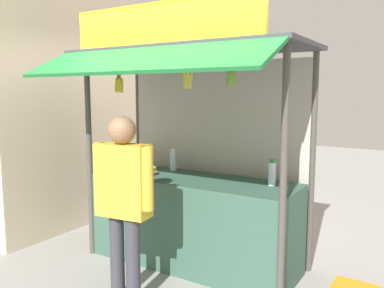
{
  "coord_description": "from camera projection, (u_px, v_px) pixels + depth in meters",
  "views": [
    {
      "loc": [
        2.09,
        -3.34,
        1.76
      ],
      "look_at": [
        0.0,
        0.0,
        1.25
      ],
      "focal_mm": 37.26,
      "sensor_mm": 36.0,
      "label": 1
    }
  ],
  "objects": [
    {
      "name": "water_bottle_mid_left",
      "position": [
        272.0,
        173.0,
        3.7
      ],
      "size": [
        0.07,
        0.07,
        0.25
      ],
      "color": "silver",
      "rests_on": "stall_counter"
    },
    {
      "name": "banana_bunch_leftmost",
      "position": [
        231.0,
        78.0,
        3.16
      ],
      "size": [
        0.09,
        0.09,
        0.24
      ],
      "color": "#332D23"
    },
    {
      "name": "ground_plane",
      "position": [
        192.0,
        263.0,
        4.13
      ],
      "size": [
        20.0,
        20.0,
        0.0
      ],
      "primitive_type": "plane",
      "color": "gray"
    },
    {
      "name": "water_bottle_mid_right",
      "position": [
        139.0,
        158.0,
        4.49
      ],
      "size": [
        0.07,
        0.07,
        0.26
      ],
      "color": "silver",
      "rests_on": "stall_counter"
    },
    {
      "name": "vendor_person",
      "position": [
        124.0,
        193.0,
        3.25
      ],
      "size": [
        0.6,
        0.24,
        1.57
      ],
      "rotation": [
        0.0,
        0.0,
        3.27
      ],
      "color": "#383842",
      "rests_on": "ground"
    },
    {
      "name": "stall_counter",
      "position": [
        192.0,
        221.0,
        4.08
      ],
      "size": [
        2.14,
        0.72,
        0.9
      ],
      "primitive_type": "cube",
      "color": "#385B4C",
      "rests_on": "ground"
    },
    {
      "name": "banana_bunch_rightmost",
      "position": [
        119.0,
        85.0,
        3.8
      ],
      "size": [
        0.1,
        0.1,
        0.29
      ],
      "color": "#332D23"
    },
    {
      "name": "neighbour_wall",
      "position": [
        79.0,
        110.0,
        5.2
      ],
      "size": [
        0.2,
        2.4,
        3.06
      ],
      "primitive_type": "cube",
      "color": "beige",
      "rests_on": "ground"
    },
    {
      "name": "water_bottle_front_right",
      "position": [
        173.0,
        160.0,
        4.41
      ],
      "size": [
        0.07,
        0.07,
        0.25
      ],
      "color": "silver",
      "rests_on": "stall_counter"
    },
    {
      "name": "magazine_stack_far_left",
      "position": [
        120.0,
        168.0,
        4.38
      ],
      "size": [
        0.24,
        0.31,
        0.07
      ],
      "color": "white",
      "rests_on": "stall_counter"
    },
    {
      "name": "stall_structure",
      "position": [
        197.0,
        115.0,
        4.02
      ],
      "size": [
        2.34,
        1.56,
        2.53
      ],
      "color": "#4C4742",
      "rests_on": "ground"
    },
    {
      "name": "magazine_stack_back_right",
      "position": [
        143.0,
        172.0,
        4.11
      ],
      "size": [
        0.21,
        0.27,
        0.09
      ],
      "color": "blue",
      "rests_on": "stall_counter"
    },
    {
      "name": "banana_bunch_inner_right",
      "position": [
        187.0,
        79.0,
        3.39
      ],
      "size": [
        0.12,
        0.11,
        0.26
      ],
      "color": "#332D23"
    }
  ]
}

